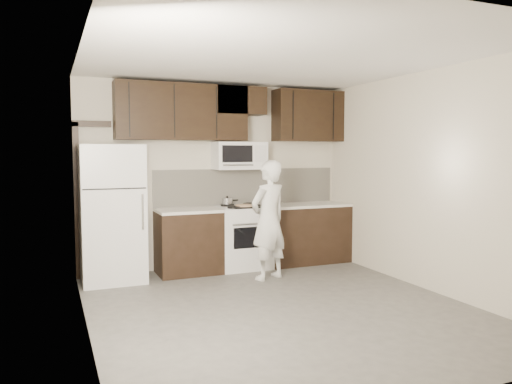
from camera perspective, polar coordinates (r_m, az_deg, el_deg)
floor at (r=5.61m, az=2.84°, el=-13.10°), size 4.50×4.50×0.00m
back_wall at (r=7.45m, az=-4.60°, el=1.85°), size 4.00×0.00×4.00m
ceiling at (r=5.44m, az=2.96°, el=15.14°), size 4.50×4.50×0.00m
counter_run at (r=7.47m, az=0.61°, el=-5.04°), size 2.95×0.64×0.91m
stove at (r=7.35m, az=-1.56°, el=-5.15°), size 0.76×0.66×0.94m
backsplash at (r=7.61m, az=-0.98°, el=0.64°), size 2.90×0.02×0.54m
upper_cabinets at (r=7.36m, az=-2.66°, el=9.09°), size 3.48×0.35×0.78m
microwave at (r=7.36m, az=-1.91°, el=4.17°), size 0.76×0.42×0.40m
refrigerator at (r=6.80m, az=-16.13°, el=-2.38°), size 0.80×0.76×1.80m
door_trim at (r=7.06m, az=-19.47°, el=0.62°), size 0.50×0.08×2.12m
saucepan at (r=7.36m, az=-3.29°, el=-1.14°), size 0.27×0.16×0.15m
baking_tray at (r=7.14m, az=-1.26°, el=-1.71°), size 0.41×0.31×0.02m
pizza at (r=7.14m, az=-1.26°, el=-1.54°), size 0.28×0.28×0.02m
person at (r=6.67m, az=1.44°, el=-3.22°), size 0.68×0.56×1.59m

